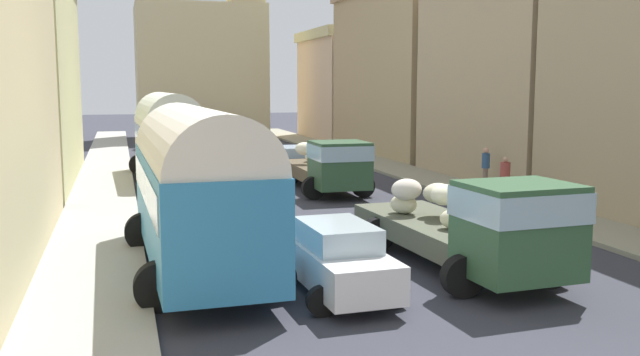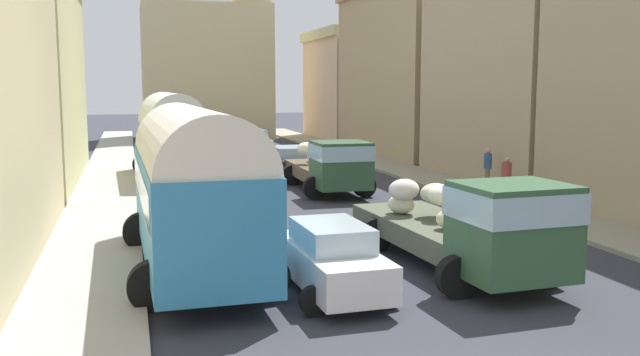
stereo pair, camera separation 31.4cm
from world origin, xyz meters
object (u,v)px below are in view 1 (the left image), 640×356
at_px(cargo_truck_1, 329,165).
at_px(car_6, 200,140).
at_px(car_5, 213,156).
at_px(pedestrian_1, 505,178).
at_px(parked_bus_0, 197,182).
at_px(car_3, 337,259).
at_px(car_4, 236,172).
at_px(parked_bus_1, 168,133).
at_px(car_2, 237,134).
at_px(car_0, 287,161).
at_px(cargo_truck_0, 476,225).
at_px(pedestrian_0, 486,167).
at_px(car_1, 248,143).

relative_size(cargo_truck_1, car_6, 1.61).
relative_size(car_5, pedestrian_1, 2.15).
bearing_deg(parked_bus_0, car_6, 83.61).
relative_size(car_3, car_6, 0.94).
height_order(car_3, car_4, car_3).
bearing_deg(car_3, parked_bus_1, 96.50).
height_order(car_2, car_3, car_2).
distance_m(car_0, car_5, 4.34).
height_order(cargo_truck_0, pedestrian_1, cargo_truck_0).
bearing_deg(car_5, pedestrian_1, -56.14).
xyz_separation_m(car_3, pedestrian_0, (10.00, 11.66, 0.32)).
bearing_deg(pedestrian_1, car_2, 100.35).
bearing_deg(car_3, pedestrian_1, 43.91).
bearing_deg(parked_bus_1, car_6, 77.40).
xyz_separation_m(car_1, car_6, (-2.67, 2.75, -0.02)).
relative_size(car_0, pedestrian_1, 2.36).
bearing_deg(pedestrian_0, car_6, 114.13).
height_order(parked_bus_0, cargo_truck_0, parked_bus_0).
height_order(car_4, pedestrian_1, pedestrian_1).
distance_m(parked_bus_1, pedestrian_0, 14.46).
distance_m(cargo_truck_0, car_3, 3.53).
height_order(parked_bus_0, car_5, parked_bus_0).
bearing_deg(cargo_truck_1, cargo_truck_0, -91.56).
bearing_deg(car_2, parked_bus_0, -100.74).
height_order(pedestrian_0, pedestrian_1, pedestrian_0).
xyz_separation_m(car_4, car_5, (-0.16, 6.36, 0.04)).
bearing_deg(car_3, car_5, 89.36).
height_order(cargo_truck_0, car_2, cargo_truck_0).
bearing_deg(car_6, car_5, -92.62).
xyz_separation_m(car_2, car_4, (-3.60, -21.64, -0.06)).
xyz_separation_m(cargo_truck_0, cargo_truck_1, (0.35, 12.93, -0.05)).
bearing_deg(car_1, car_2, 85.48).
xyz_separation_m(car_0, pedestrian_1, (5.79, -10.50, 0.30)).
height_order(cargo_truck_0, pedestrian_0, cargo_truck_0).
bearing_deg(car_2, car_6, -122.29).
height_order(car_1, car_2, car_1).
bearing_deg(car_3, car_1, 83.49).
bearing_deg(car_4, car_6, 88.95).
distance_m(car_4, pedestrian_1, 11.32).
bearing_deg(car_2, cargo_truck_1, -90.44).
xyz_separation_m(cargo_truck_1, car_2, (0.18, 24.28, -0.41)).
bearing_deg(car_6, car_0, -78.01).
height_order(cargo_truck_1, car_5, cargo_truck_1).
xyz_separation_m(pedestrian_0, pedestrian_1, (-0.74, -2.75, -0.07)).
bearing_deg(car_4, car_1, 77.73).
xyz_separation_m(parked_bus_0, car_2, (6.64, 34.99, -1.38)).
bearing_deg(cargo_truck_0, parked_bus_1, 106.70).
relative_size(cargo_truck_1, car_5, 1.78).
distance_m(parked_bus_1, car_4, 4.53).
height_order(car_1, pedestrian_0, pedestrian_0).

